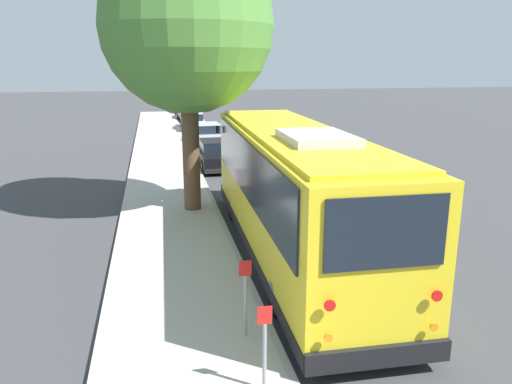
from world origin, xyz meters
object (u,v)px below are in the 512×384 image
object	(u,v)px
parked_sedan_silver	(207,135)
sign_post_near	(265,347)
street_tree	(186,14)
fire_hydrant	(193,180)
parked_sedan_black	(216,155)
parked_sedan_maroon	(182,107)
sign_post_far	(245,297)
shuttle_bus	(292,186)
parked_sedan_white	(193,122)
parked_sedan_tan	(189,113)

from	to	relation	value
parked_sedan_silver	sign_post_near	size ratio (longest dim) A/B	3.53
street_tree	fire_hydrant	distance (m)	6.19
parked_sedan_black	parked_sedan_maroon	xyz separation A→B (m)	(26.64, 0.00, 0.00)
sign_post_far	shuttle_bus	bearing A→B (deg)	-26.20
street_tree	sign_post_far	xyz separation A→B (m)	(-8.38, -0.28, -5.44)
parked_sedan_black	parked_sedan_maroon	bearing A→B (deg)	-0.43
street_tree	parked_sedan_white	bearing A→B (deg)	-4.63
fire_hydrant	parked_sedan_silver	bearing A→B (deg)	-8.78
sign_post_far	fire_hydrant	distance (m)	10.59
parked_sedan_black	sign_post_far	distance (m)	15.53
sign_post_far	fire_hydrant	bearing A→B (deg)	0.34
parked_sedan_tan	sign_post_near	xyz separation A→B (m)	(-37.69, 1.66, 0.25)
shuttle_bus	street_tree	bearing A→B (deg)	27.77
parked_sedan_silver	parked_sedan_white	xyz separation A→B (m)	(6.85, 0.35, -0.01)
parked_sedan_black	parked_sedan_silver	xyz separation A→B (m)	(6.82, -0.32, -0.00)
parked_sedan_white	parked_sedan_maroon	size ratio (longest dim) A/B	1.05
parked_sedan_silver	parked_sedan_white	bearing A→B (deg)	-1.76
parked_sedan_maroon	sign_post_near	world-z (taller)	sign_post_near
fire_hydrant	parked_sedan_black	bearing A→B (deg)	-16.89
shuttle_bus	parked_sedan_tan	bearing A→B (deg)	1.62
sign_post_near	sign_post_far	size ratio (longest dim) A/B	0.95
parked_sedan_tan	sign_post_far	bearing A→B (deg)	173.84
parked_sedan_white	fire_hydrant	xyz separation A→B (m)	(-18.54, 1.46, -0.04)
parked_sedan_white	fire_hydrant	world-z (taller)	parked_sedan_white
sign_post_far	parked_sedan_white	bearing A→B (deg)	-2.74
fire_hydrant	shuttle_bus	bearing A→B (deg)	-163.20
parked_sedan_white	street_tree	xyz separation A→B (m)	(-20.74, 1.68, 5.73)
shuttle_bus	parked_sedan_tan	size ratio (longest dim) A/B	2.42
parked_sedan_white	fire_hydrant	size ratio (longest dim) A/B	5.48
shuttle_bus	sign_post_near	distance (m)	5.92
street_tree	fire_hydrant	xyz separation A→B (m)	(2.21, -0.22, -5.77)
shuttle_bus	sign_post_far	bearing A→B (deg)	154.92
parked_sedan_silver	fire_hydrant	world-z (taller)	parked_sedan_silver
fire_hydrant	parked_sedan_maroon	bearing A→B (deg)	-2.68
parked_sedan_tan	sign_post_near	bearing A→B (deg)	173.95
street_tree	parked_sedan_silver	bearing A→B (deg)	-8.29
sign_post_far	fire_hydrant	size ratio (longest dim) A/B	1.77
parked_sedan_silver	sign_post_near	bearing A→B (deg)	171.16
sign_post_near	street_tree	bearing A→B (deg)	1.64
street_tree	sign_post_near	distance (m)	11.35
parked_sedan_black	sign_post_near	distance (m)	17.08
fire_hydrant	parked_sedan_tan	bearing A→B (deg)	-3.87
parked_sedan_maroon	parked_sedan_white	bearing A→B (deg)	-179.57
parked_sedan_black	fire_hydrant	world-z (taller)	parked_sedan_black
parked_sedan_silver	fire_hydrant	xyz separation A→B (m)	(-11.69, 1.80, -0.05)
sign_post_far	fire_hydrant	world-z (taller)	sign_post_far
parked_sedan_black	sign_post_far	world-z (taller)	sign_post_far
street_tree	sign_post_near	size ratio (longest dim) A/B	6.84
parked_sedan_maroon	sign_post_far	world-z (taller)	sign_post_far
shuttle_bus	fire_hydrant	size ratio (longest dim) A/B	13.80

